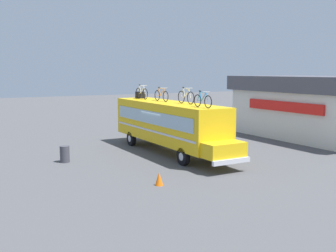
# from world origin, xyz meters

# --- Properties ---
(ground_plane) EXTENTS (120.00, 120.00, 0.00)m
(ground_plane) POSITION_xyz_m (0.00, 0.00, 0.00)
(ground_plane) COLOR #4C4C4F
(bus) EXTENTS (11.42, 2.37, 3.07)m
(bus) POSITION_xyz_m (0.18, 0.00, 1.84)
(bus) COLOR yellow
(bus) RESTS_ON ground
(luggage_bag_1) EXTENTS (0.49, 0.55, 0.46)m
(luggage_bag_1) POSITION_xyz_m (-4.15, 0.15, 3.30)
(luggage_bag_1) COLOR black
(luggage_bag_1) RESTS_ON bus
(rooftop_bicycle_1) EXTENTS (1.83, 0.44, 0.97)m
(rooftop_bicycle_1) POSITION_xyz_m (-3.51, -0.06, 3.47)
(rooftop_bicycle_1) COLOR black
(rooftop_bicycle_1) RESTS_ON bus
(rooftop_bicycle_2) EXTENTS (1.76, 0.44, 0.89)m
(rooftop_bicycle_2) POSITION_xyz_m (-0.98, 0.08, 3.44)
(rooftop_bicycle_2) COLOR black
(rooftop_bicycle_2) RESTS_ON bus
(rooftop_bicycle_3) EXTENTS (1.75, 0.44, 0.97)m
(rooftop_bicycle_3) POSITION_xyz_m (1.50, 0.35, 3.47)
(rooftop_bicycle_3) COLOR black
(rooftop_bicycle_3) RESTS_ON bus
(rooftop_bicycle_4) EXTENTS (1.62, 0.44, 0.87)m
(rooftop_bicycle_4) POSITION_xyz_m (4.02, -0.20, 3.44)
(rooftop_bicycle_4) COLOR black
(rooftop_bicycle_4) RESTS_ON bus
(roadside_building) EXTENTS (12.53, 7.08, 4.57)m
(roadside_building) POSITION_xyz_m (0.60, 12.34, 2.35)
(roadside_building) COLOR silver
(roadside_building) RESTS_ON ground
(trash_bin) EXTENTS (0.52, 0.52, 0.90)m
(trash_bin) POSITION_xyz_m (-0.32, -6.28, 0.45)
(trash_bin) COLOR #3F3F47
(trash_bin) RESTS_ON ground
(traffic_cone) EXTENTS (0.36, 0.36, 0.59)m
(traffic_cone) POSITION_xyz_m (6.25, -3.96, 0.29)
(traffic_cone) COLOR orange
(traffic_cone) RESTS_ON ground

